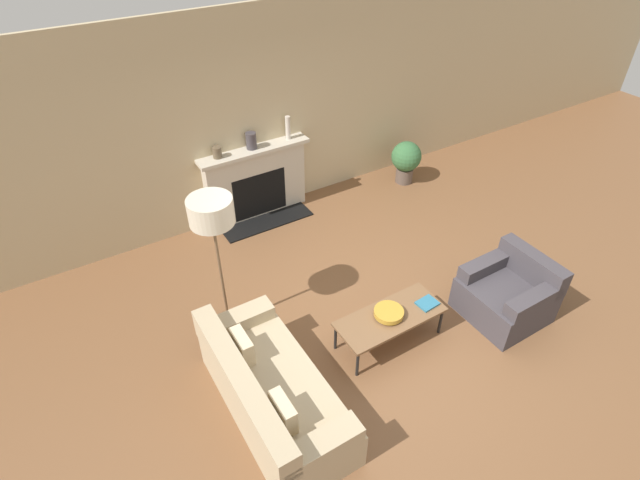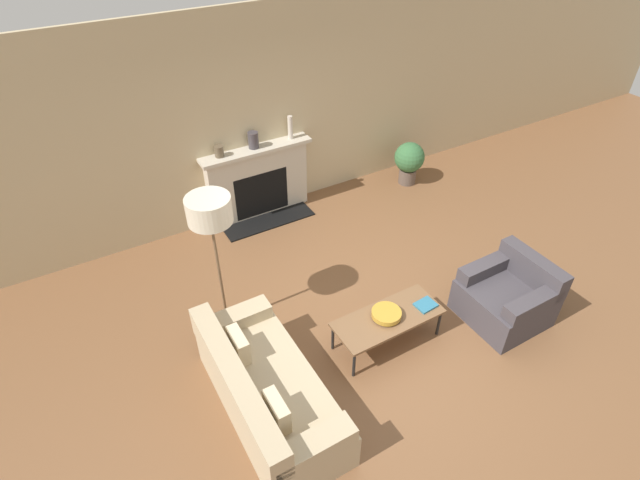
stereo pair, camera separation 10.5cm
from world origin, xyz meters
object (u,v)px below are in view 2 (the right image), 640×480
at_px(fireplace, 259,182).
at_px(floor_lamp, 210,217).
at_px(bowl, 386,314).
at_px(potted_plant, 409,160).
at_px(couch, 266,391).
at_px(mantel_vase_left, 219,151).
at_px(book, 426,305).
at_px(mantel_vase_center_left, 253,140).
at_px(mantel_vase_center_right, 290,127).
at_px(armchair_near, 508,297).
at_px(coffee_table, 388,319).

distance_m(fireplace, floor_lamp, 2.43).
relative_size(bowl, potted_plant, 0.46).
bearing_deg(couch, fireplace, -23.79).
distance_m(bowl, mantel_vase_left, 3.13).
distance_m(book, mantel_vase_center_left, 3.22).
xyz_separation_m(couch, potted_plant, (3.80, 2.68, 0.11)).
relative_size(bowl, mantel_vase_center_right, 0.96).
relative_size(armchair_near, bowl, 2.69).
xyz_separation_m(mantel_vase_left, potted_plant, (2.95, -0.43, -0.74)).
relative_size(armchair_near, mantel_vase_center_right, 2.58).
xyz_separation_m(coffee_table, book, (0.45, -0.07, 0.04)).
bearing_deg(bowl, mantel_vase_left, 102.01).
distance_m(armchair_near, bowl, 1.50).
distance_m(mantel_vase_left, mantel_vase_center_left, 0.50).
bearing_deg(potted_plant, book, -125.04).
bearing_deg(fireplace, potted_plant, -9.62).
height_order(fireplace, armchair_near, fireplace).
relative_size(floor_lamp, mantel_vase_center_left, 7.47).
bearing_deg(fireplace, mantel_vase_center_left, 138.61).
bearing_deg(mantel_vase_left, couch, -105.27).
distance_m(floor_lamp, mantel_vase_left, 2.02).
distance_m(fireplace, mantel_vase_center_left, 0.67).
height_order(mantel_vase_left, potted_plant, mantel_vase_left).
xyz_separation_m(book, mantel_vase_center_right, (-0.03, 3.06, 0.85)).
relative_size(coffee_table, floor_lamp, 0.70).
bearing_deg(fireplace, bowl, -87.74).
distance_m(mantel_vase_left, mantel_vase_center_right, 1.07).
distance_m(fireplace, book, 3.10).
xyz_separation_m(couch, mantel_vase_center_right, (1.92, 3.11, 0.95)).
xyz_separation_m(floor_lamp, potted_plant, (3.71, 1.42, -1.08)).
distance_m(mantel_vase_center_left, potted_plant, 2.60).
relative_size(fireplace, potted_plant, 2.30).
height_order(fireplace, mantel_vase_center_left, mantel_vase_center_left).
relative_size(armchair_near, coffee_table, 0.72).
relative_size(armchair_near, mantel_vase_left, 5.67).
distance_m(coffee_table, mantel_vase_center_right, 3.14).
bearing_deg(floor_lamp, mantel_vase_center_left, 55.70).
bearing_deg(book, fireplace, 96.85).
bearing_deg(mantel_vase_left, book, -70.19).
relative_size(book, floor_lamp, 0.14).
bearing_deg(mantel_vase_center_right, fireplace, -178.45).
bearing_deg(coffee_table, floor_lamp, 141.01).
bearing_deg(mantel_vase_center_right, floor_lamp, -134.72).
distance_m(couch, book, 1.95).
bearing_deg(coffee_table, book, -8.85).
xyz_separation_m(bowl, book, (0.47, -0.08, -0.03)).
distance_m(book, mantel_vase_left, 3.34).
height_order(coffee_table, bowl, bowl).
xyz_separation_m(fireplace, floor_lamp, (-1.28, -1.83, 0.97)).
bearing_deg(potted_plant, fireplace, 170.38).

